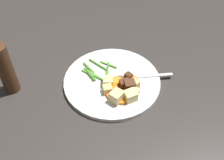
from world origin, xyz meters
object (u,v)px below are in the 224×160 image
Objects in this scene: carrot_slice_0 at (132,81)px; potato_chunk_3 at (108,89)px; meat_chunk_1 at (129,77)px; pepper_mill at (5,69)px; potato_chunk_2 at (130,96)px; potato_chunk_5 at (134,84)px; carrot_slice_1 at (117,80)px; potato_chunk_0 at (107,81)px; carrot_slice_5 at (119,94)px; fork at (142,77)px; carrot_slice_2 at (112,87)px; potato_chunk_1 at (117,96)px; carrot_slice_3 at (122,100)px; dinner_plate at (112,81)px; meat_chunk_0 at (124,84)px; potato_chunk_4 at (134,92)px; carrot_slice_4 at (112,95)px; meat_chunk_2 at (130,86)px.

carrot_slice_0 is 0.08m from potato_chunk_3.
pepper_mill is at bearing -141.30° from meat_chunk_1.
potato_chunk_5 is (-0.02, 0.04, -0.00)m from potato_chunk_2.
potato_chunk_0 is at bearing -125.41° from carrot_slice_1.
carrot_slice_5 is at bearing -80.73° from meat_chunk_1.
potato_chunk_3 is 0.96× the size of potato_chunk_5.
carrot_slice_1 is 0.05m from carrot_slice_5.
potato_chunk_3 is 0.12m from fork.
potato_chunk_3 is (-0.00, -0.02, 0.01)m from carrot_slice_2.
carrot_slice_5 is 0.02m from potato_chunk_1.
carrot_slice_3 is at bearing -90.64° from fork.
fork is at bearing 89.73° from potato_chunk_5.
fork reaches higher than dinner_plate.
potato_chunk_5 reaches higher than carrot_slice_5.
carrot_slice_2 is 1.16× the size of meat_chunk_0.
carrot_slice_1 is 0.07m from potato_chunk_4.
carrot_slice_4 is at bearing 162.52° from potato_chunk_1.
potato_chunk_5 is 0.92× the size of meat_chunk_0.
potato_chunk_2 is at bearing -3.68° from carrot_slice_2.
potato_chunk_1 is at bearing -16.82° from potato_chunk_3.
potato_chunk_1 reaches higher than potato_chunk_4.
potato_chunk_3 is 0.16× the size of pepper_mill.
potato_chunk_4 is at bearing 38.90° from carrot_slice_4.
carrot_slice_1 is 0.03m from carrot_slice_2.
meat_chunk_1 is 0.35m from pepper_mill.
carrot_slice_3 reaches higher than fork.
potato_chunk_0 is 1.17× the size of potato_chunk_5.
potato_chunk_0 is at bearing -130.76° from fork.
carrot_slice_3 is 0.11m from fork.
carrot_slice_1 is 1.38× the size of meat_chunk_1.
carrot_slice_5 is 1.61× the size of meat_chunk_1.
carrot_slice_5 is at bearing -16.67° from carrot_slice_2.
potato_chunk_1 is at bearing -101.26° from potato_chunk_5.
potato_chunk_5 is at bearing 62.82° from meat_chunk_2.
carrot_slice_0 is 0.07m from carrot_slice_2.
potato_chunk_5 is 0.16× the size of pepper_mill.
potato_chunk_2 is 1.54× the size of meat_chunk_1.
potato_chunk_3 is 0.82× the size of meat_chunk_2.
potato_chunk_0 is 0.11m from fork.
meat_chunk_1 is at bearing 125.50° from potato_chunk_2.
carrot_slice_0 is 0.96× the size of potato_chunk_1.
potato_chunk_0 is 1.15× the size of potato_chunk_4.
potato_chunk_0 is (-0.06, -0.05, 0.01)m from carrot_slice_0.
potato_chunk_5 is 0.01m from meat_chunk_2.
potato_chunk_5 is at bearing 8.37° from carrot_slice_1.
carrot_slice_0 is 1.11× the size of carrot_slice_1.
dinner_plate is 0.08m from potato_chunk_1.
fork is at bearing 47.13° from carrot_slice_1.
carrot_slice_0 is 0.21× the size of pepper_mill.
pepper_mill is (-0.28, -0.21, 0.06)m from carrot_slice_0.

